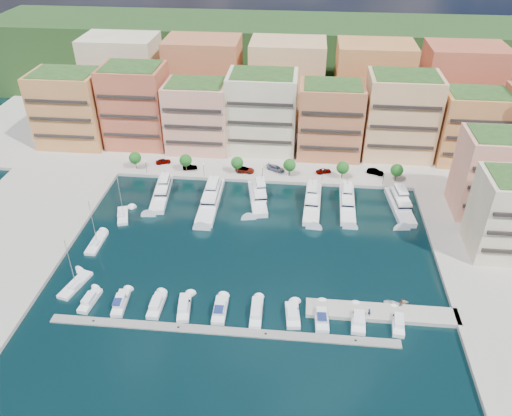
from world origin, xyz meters
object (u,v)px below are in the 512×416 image
object	(u,v)px
car_0	(163,161)
car_1	(190,167)
yacht_1	(162,192)
cruiser_7	(322,317)
tree_2	(237,163)
tender_3	(405,301)
sailboat_0	(75,285)
yacht_4	(313,201)
lamppost_2	(262,170)
cruiser_0	(90,301)
tree_3	(289,165)
yacht_3	(258,196)
cruiser_9	(398,323)
tender_2	(393,304)
tree_0	(135,158)
sailboat_2	(123,216)
person_0	(369,312)
car_4	(324,171)
cruiser_1	(121,303)
car_2	(245,170)
cruiser_2	(157,306)
yacht_6	(400,204)
sailboat_1	(96,243)
tree_1	(186,160)
cruiser_3	(184,308)
cruiser_6	(293,315)
tree_5	(397,170)
cruiser_8	(358,320)
person_1	(401,302)
tree_4	(343,168)
cruiser_4	(220,310)
cruiser_5	(256,313)
lamppost_3	(322,173)
car_3	(276,168)
lamppost_4	(384,176)
yacht_2	(211,198)

from	to	relation	value
car_0	car_1	distance (m)	9.76
yacht_1	cruiser_7	size ratio (longest dim) A/B	2.37
tree_2	car_1	world-z (taller)	tree_2
cruiser_7	tender_3	bearing A→B (deg)	20.06
sailboat_0	tender_3	bearing A→B (deg)	1.46
cruiser_7	yacht_4	bearing A→B (deg)	92.66
lamppost_2	car_1	bearing A→B (deg)	171.50
lamppost_2	cruiser_0	size ratio (longest dim) A/B	0.56
tree_3	yacht_3	distance (m)	15.66
cruiser_9	tender_2	world-z (taller)	cruiser_9
tree_0	sailboat_2	bearing A→B (deg)	-81.65
yacht_3	car_0	xyz separation A→B (m)	(-31.96, 16.81, 0.60)
person_0	car_4	bearing A→B (deg)	-36.20
cruiser_1	car_2	xyz separation A→B (m)	(20.18, 59.28, 1.24)
lamppost_2	cruiser_2	bearing A→B (deg)	-107.89
sailboat_2	person_0	bearing A→B (deg)	-26.61
yacht_6	sailboat_1	xyz separation A→B (m)	(-78.52, -24.82, -0.90)
tree_1	cruiser_2	xyz separation A→B (m)	(6.00, -58.08, -4.20)
tree_2	person_0	world-z (taller)	tree_2
tree_0	cruiser_9	size ratio (longest dim) A/B	0.72
cruiser_3	cruiser_9	world-z (taller)	same
cruiser_6	sailboat_1	distance (m)	54.13
cruiser_6	tender_2	world-z (taller)	cruiser_6
tree_3	tree_5	distance (m)	32.00
cruiser_8	person_1	size ratio (longest dim) A/B	4.05
tree_4	cruiser_4	size ratio (longest dim) A/B	0.70
cruiser_5	sailboat_1	distance (m)	47.13
sailboat_1	tree_2	bearing A→B (deg)	50.71
lamppost_3	cruiser_5	world-z (taller)	lamppost_3
yacht_6	car_4	distance (m)	26.31
tree_3	tree_4	distance (m)	16.00
yacht_1	cruiser_1	bearing A→B (deg)	-86.85
cruiser_7	tender_3	size ratio (longest dim) A/B	4.78
cruiser_2	car_0	xyz separation A→B (m)	(-14.40, 62.19, 1.26)
lamppost_2	car_0	world-z (taller)	lamppost_2
yacht_6	sailboat_0	world-z (taller)	sailboat_0
yacht_4	sailboat_2	xyz separation A→B (m)	(-51.52, -11.32, -0.78)
yacht_1	yacht_4	bearing A→B (deg)	-0.94
person_1	cruiser_0	bearing A→B (deg)	2.74
cruiser_6	cruiser_9	xyz separation A→B (m)	(21.78, -0.00, -0.00)
cruiser_6	sailboat_2	size ratio (longest dim) A/B	0.58
tree_0	yacht_6	distance (m)	80.68
cruiser_3	car_2	distance (m)	59.60
tree_0	car_3	size ratio (longest dim) A/B	0.99
lamppost_4	car_0	world-z (taller)	lamppost_4
car_3	car_0	bearing A→B (deg)	113.15
cruiser_7	sailboat_2	size ratio (longest dim) A/B	0.62
car_0	car_3	bearing A→B (deg)	-114.69
lamppost_4	car_3	world-z (taller)	lamppost_4
yacht_2	yacht_3	xyz separation A→B (m)	(13.14, 2.64, 0.00)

